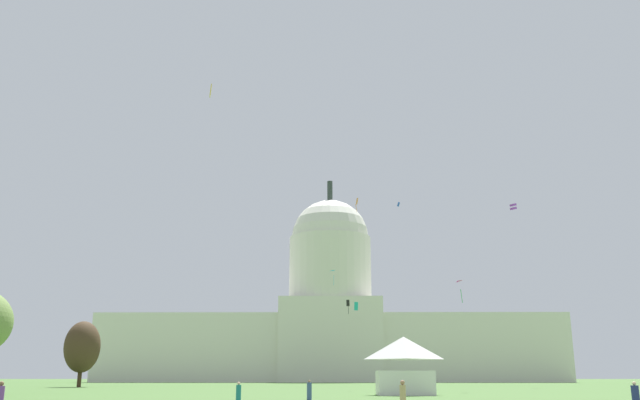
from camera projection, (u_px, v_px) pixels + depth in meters
name	position (u px, v px, depth m)	size (l,w,h in m)	color
capitol_building	(330.00, 323.00, 212.75)	(145.57, 28.31, 66.21)	silver
event_tent	(404.00, 365.00, 69.17)	(6.05, 5.16, 5.96)	white
tree_west_near	(82.00, 347.00, 118.08)	(7.58, 8.08, 11.50)	#42301E
person_tan_front_left	(424.00, 387.00, 75.55)	(0.49, 0.49, 1.51)	tan
person_olive_lawn_far_right	(401.00, 385.00, 82.72)	(0.46, 0.46, 1.75)	olive
person_tan_lawn_far_left	(403.00, 397.00, 36.96)	(0.43, 0.43, 1.71)	tan
person_denim_mid_right	(309.00, 391.00, 54.95)	(0.58, 0.58, 1.61)	#3D5684
person_red_edge_east	(427.00, 386.00, 78.15)	(0.57, 0.57, 1.73)	red
person_purple_edge_west	(0.00, 398.00, 36.58)	(0.57, 0.57, 1.66)	#703D93
person_teal_near_tree_east	(238.00, 394.00, 46.16)	(0.40, 0.40, 1.54)	#1E757A
person_navy_back_center	(636.00, 396.00, 41.78)	(0.48, 0.48, 1.60)	navy
kite_orange_mid	(357.00, 202.00, 119.29)	(0.47, 1.03, 2.62)	orange
kite_gold_mid	(211.00, 91.00, 63.83)	(0.27, 0.77, 1.21)	gold
kite_violet_mid	(513.00, 207.00, 127.50)	(1.38, 1.36, 1.35)	purple
kite_blue_high	(398.00, 204.00, 170.48)	(0.84, 0.58, 1.20)	blue
kite_black_low	(348.00, 304.00, 130.58)	(0.65, 0.27, 2.82)	black
kite_cyan_mid	(334.00, 273.00, 178.12)	(1.74, 1.63, 3.80)	#33BCDB
kite_turquoise_low	(356.00, 306.00, 92.45)	(0.57, 0.33, 1.20)	teal
kite_magenta_low	(463.00, 284.00, 86.86)	(0.93, 1.50, 2.73)	#D1339E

